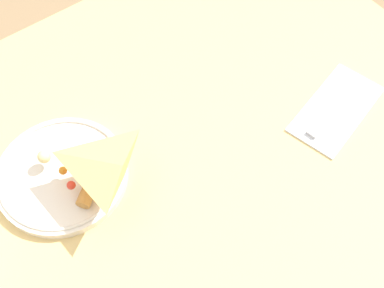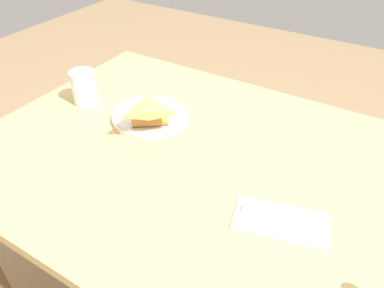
{
  "view_description": "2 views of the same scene",
  "coord_description": "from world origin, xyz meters",
  "px_view_note": "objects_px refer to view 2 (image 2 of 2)",
  "views": [
    {
      "loc": [
        -0.24,
        -0.36,
        1.48
      ],
      "look_at": [
        0.01,
        -0.02,
        0.79
      ],
      "focal_mm": 45.0,
      "sensor_mm": 36.0,
      "label": 1
    },
    {
      "loc": [
        0.42,
        -0.67,
        1.36
      ],
      "look_at": [
        0.04,
        -0.04,
        0.81
      ],
      "focal_mm": 35.0,
      "sensor_mm": 36.0,
      "label": 2
    }
  ],
  "objects_px": {
    "milk_glass": "(84,89)",
    "napkin_folded": "(280,221)",
    "dining_table": "(189,180)",
    "butter_knife": "(277,218)",
    "plate_pizza": "(150,115)"
  },
  "relations": [
    {
      "from": "milk_glass",
      "to": "napkin_folded",
      "type": "bearing_deg",
      "value": -12.15
    },
    {
      "from": "napkin_folded",
      "to": "milk_glass",
      "type": "bearing_deg",
      "value": 167.85
    },
    {
      "from": "dining_table",
      "to": "milk_glass",
      "type": "bearing_deg",
      "value": 172.88
    },
    {
      "from": "dining_table",
      "to": "butter_knife",
      "type": "height_order",
      "value": "butter_knife"
    },
    {
      "from": "milk_glass",
      "to": "napkin_folded",
      "type": "height_order",
      "value": "milk_glass"
    },
    {
      "from": "milk_glass",
      "to": "napkin_folded",
      "type": "relative_size",
      "value": 0.49
    },
    {
      "from": "napkin_folded",
      "to": "butter_knife",
      "type": "bearing_deg",
      "value": -169.41
    },
    {
      "from": "butter_knife",
      "to": "milk_glass",
      "type": "bearing_deg",
      "value": 157.01
    },
    {
      "from": "plate_pizza",
      "to": "milk_glass",
      "type": "distance_m",
      "value": 0.24
    },
    {
      "from": "butter_knife",
      "to": "napkin_folded",
      "type": "bearing_deg",
      "value": 0.0
    },
    {
      "from": "dining_table",
      "to": "butter_knife",
      "type": "xyz_separation_m",
      "value": [
        0.29,
        -0.1,
        0.11
      ]
    },
    {
      "from": "dining_table",
      "to": "plate_pizza",
      "type": "bearing_deg",
      "value": 156.9
    },
    {
      "from": "dining_table",
      "to": "napkin_folded",
      "type": "distance_m",
      "value": 0.33
    },
    {
      "from": "plate_pizza",
      "to": "dining_table",
      "type": "bearing_deg",
      "value": -23.1
    },
    {
      "from": "plate_pizza",
      "to": "butter_knife",
      "type": "xyz_separation_m",
      "value": [
        0.47,
        -0.18,
        -0.01
      ]
    }
  ]
}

